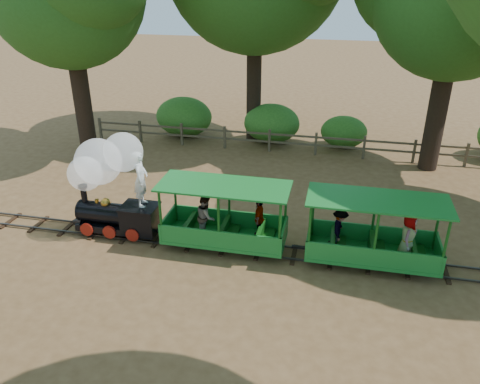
% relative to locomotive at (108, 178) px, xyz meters
% --- Properties ---
extents(ground, '(90.00, 90.00, 0.00)m').
position_rel_locomotive_xyz_m(ground, '(4.45, -0.08, -1.82)').
color(ground, olive).
rests_on(ground, ground).
extents(track, '(22.00, 1.00, 0.10)m').
position_rel_locomotive_xyz_m(track, '(4.45, -0.08, -1.75)').
color(track, '#3F3D3A').
rests_on(track, ground).
extents(locomotive, '(2.83, 1.33, 3.25)m').
position_rel_locomotive_xyz_m(locomotive, '(0.00, 0.00, 0.00)').
color(locomotive, black).
rests_on(locomotive, ground).
extents(carriage_front, '(3.59, 1.47, 1.87)m').
position_rel_locomotive_xyz_m(carriage_front, '(3.47, -0.08, -1.02)').
color(carriage_front, '#1A792B').
rests_on(carriage_front, track).
extents(carriage_rear, '(3.59, 1.47, 1.87)m').
position_rel_locomotive_xyz_m(carriage_rear, '(7.50, -0.06, -1.02)').
color(carriage_rear, '#1A792B').
rests_on(carriage_rear, track).
extents(fence, '(18.10, 0.10, 1.00)m').
position_rel_locomotive_xyz_m(fence, '(4.45, 7.92, -1.24)').
color(fence, brown).
rests_on(fence, ground).
extents(shrub_west, '(2.68, 2.06, 1.85)m').
position_rel_locomotive_xyz_m(shrub_west, '(-0.86, 9.22, -0.89)').
color(shrub_west, '#2D6B1E').
rests_on(shrub_west, ground).
extents(shrub_mid_w, '(2.55, 1.96, 1.77)m').
position_rel_locomotive_xyz_m(shrub_mid_w, '(3.33, 9.22, -0.93)').
color(shrub_mid_w, '#2D6B1E').
rests_on(shrub_mid_w, ground).
extents(shrub_mid_e, '(2.04, 1.57, 1.41)m').
position_rel_locomotive_xyz_m(shrub_mid_e, '(6.58, 9.22, -1.11)').
color(shrub_mid_e, '#2D6B1E').
rests_on(shrub_mid_e, ground).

